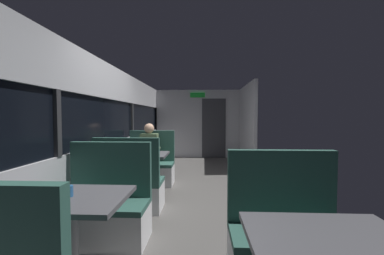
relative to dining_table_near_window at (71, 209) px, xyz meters
name	(u,v)px	position (x,y,z in m)	size (l,w,h in m)	color
ground_plane	(192,200)	(0.89, 2.09, -0.65)	(3.30, 9.20, 0.02)	#514F4C
carriage_window_panel_left	(106,134)	(-0.56, 2.09, 0.47)	(0.09, 8.48, 2.30)	#B2B2B7
carriage_end_bulkhead	(199,124)	(0.95, 6.28, 0.50)	(2.90, 0.11, 2.30)	#B2B2B7
carriage_aisle_panel_right	(247,125)	(2.34, 5.09, 0.51)	(0.08, 2.40, 2.30)	#B2B2B7
dining_table_near_window	(71,209)	(0.00, 0.00, 0.00)	(0.90, 0.70, 0.74)	#9E9EA3
bench_near_window_facing_entry	(106,212)	(0.00, 0.70, -0.31)	(0.95, 0.50, 1.10)	silver
dining_table_mid_window	(142,159)	(0.00, 2.29, 0.00)	(0.90, 0.70, 0.74)	#9E9EA3
bench_mid_window_facing_end	(130,188)	(0.00, 1.59, -0.31)	(0.95, 0.50, 1.10)	silver
bench_mid_window_facing_entry	(151,168)	(0.00, 2.99, -0.31)	(0.95, 0.50, 1.10)	silver
bench_front_aisle_facing_entry	(286,244)	(1.79, 0.10, -0.31)	(0.95, 0.50, 1.10)	silver
seated_passenger	(150,159)	(0.00, 2.91, -0.10)	(0.47, 0.55, 1.26)	#26262D
coffee_cup_primary	(149,150)	(0.09, 2.40, 0.15)	(0.07, 0.07, 0.09)	#26598C
coffee_cup_secondary	(69,191)	(-0.02, 0.00, 0.15)	(0.07, 0.07, 0.09)	#26598C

